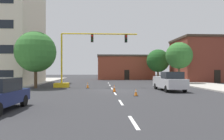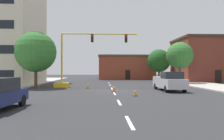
% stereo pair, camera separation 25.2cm
% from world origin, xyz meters
% --- Properties ---
extents(ground_plane, '(160.00, 160.00, 0.00)m').
position_xyz_m(ground_plane, '(0.00, 0.00, 0.00)').
color(ground_plane, '#2D2D30').
extents(sidewalk_left, '(6.00, 56.00, 0.14)m').
position_xyz_m(sidewalk_left, '(-13.27, 8.00, 0.07)').
color(sidewalk_left, '#B2ADA3').
rests_on(sidewalk_left, ground_plane).
extents(sidewalk_right, '(6.00, 56.00, 0.14)m').
position_xyz_m(sidewalk_right, '(13.27, 8.00, 0.07)').
color(sidewalk_right, '#B2ADA3').
rests_on(sidewalk_right, ground_plane).
extents(lane_stripe_seg_0, '(0.16, 2.40, 0.01)m').
position_xyz_m(lane_stripe_seg_0, '(0.00, -14.00, 0.00)').
color(lane_stripe_seg_0, silver).
rests_on(lane_stripe_seg_0, ground_plane).
extents(lane_stripe_seg_1, '(0.16, 2.40, 0.01)m').
position_xyz_m(lane_stripe_seg_1, '(0.00, -8.50, 0.00)').
color(lane_stripe_seg_1, silver).
rests_on(lane_stripe_seg_1, ground_plane).
extents(lane_stripe_seg_2, '(0.16, 2.40, 0.01)m').
position_xyz_m(lane_stripe_seg_2, '(0.00, -3.00, 0.00)').
color(lane_stripe_seg_2, silver).
rests_on(lane_stripe_seg_2, ground_plane).
extents(lane_stripe_seg_3, '(0.16, 2.40, 0.01)m').
position_xyz_m(lane_stripe_seg_3, '(0.00, 2.50, 0.00)').
color(lane_stripe_seg_3, silver).
rests_on(lane_stripe_seg_3, ground_plane).
extents(lane_stripe_seg_4, '(0.16, 2.40, 0.01)m').
position_xyz_m(lane_stripe_seg_4, '(0.00, 8.00, 0.00)').
color(lane_stripe_seg_4, silver).
rests_on(lane_stripe_seg_4, ground_plane).
extents(lane_stripe_seg_5, '(0.16, 2.40, 0.01)m').
position_xyz_m(lane_stripe_seg_5, '(0.00, 13.50, 0.00)').
color(lane_stripe_seg_5, silver).
rests_on(lane_stripe_seg_5, ground_plane).
extents(building_brick_center, '(13.09, 8.93, 5.62)m').
position_xyz_m(building_brick_center, '(4.53, 29.16, 2.82)').
color(building_brick_center, brown).
rests_on(building_brick_center, ground_plane).
extents(building_row_right, '(10.60, 9.87, 8.23)m').
position_xyz_m(building_row_right, '(18.45, 17.54, 4.12)').
color(building_row_right, brown).
rests_on(building_row_right, ground_plane).
extents(traffic_signal_gantry, '(10.45, 1.20, 6.83)m').
position_xyz_m(traffic_signal_gantry, '(-4.79, 4.59, 2.33)').
color(traffic_signal_gantry, yellow).
rests_on(traffic_signal_gantry, ground_plane).
extents(tree_right_far, '(4.71, 4.71, 6.46)m').
position_xyz_m(tree_right_far, '(10.56, 21.24, 4.09)').
color(tree_right_far, '#4C3823').
rests_on(tree_right_far, ground_plane).
extents(tree_right_mid, '(4.21, 4.21, 6.58)m').
position_xyz_m(tree_right_mid, '(11.13, 10.82, 4.46)').
color(tree_right_mid, brown).
rests_on(tree_right_mid, ground_plane).
extents(tree_left_near, '(4.86, 4.86, 6.78)m').
position_xyz_m(tree_left_near, '(-9.08, 3.45, 4.34)').
color(tree_left_near, '#4C3823').
rests_on(tree_left_near, ground_plane).
extents(pickup_truck_silver, '(2.15, 5.45, 1.99)m').
position_xyz_m(pickup_truck_silver, '(5.87, -0.55, 0.97)').
color(pickup_truck_silver, '#BCBCC1').
rests_on(pickup_truck_silver, ground_plane).
extents(traffic_cone_roadside_a, '(0.36, 0.36, 0.75)m').
position_xyz_m(traffic_cone_roadside_a, '(0.01, -1.73, 0.37)').
color(traffic_cone_roadside_a, black).
rests_on(traffic_cone_roadside_a, ground_plane).
extents(traffic_cone_roadside_b, '(0.36, 0.36, 0.61)m').
position_xyz_m(traffic_cone_roadside_b, '(1.60, -5.00, 0.30)').
color(traffic_cone_roadside_b, black).
rests_on(traffic_cone_roadside_b, ground_plane).
extents(traffic_cone_roadside_c, '(0.36, 0.36, 0.72)m').
position_xyz_m(traffic_cone_roadside_c, '(-2.87, 3.13, 0.35)').
color(traffic_cone_roadside_c, black).
rests_on(traffic_cone_roadside_c, ground_plane).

